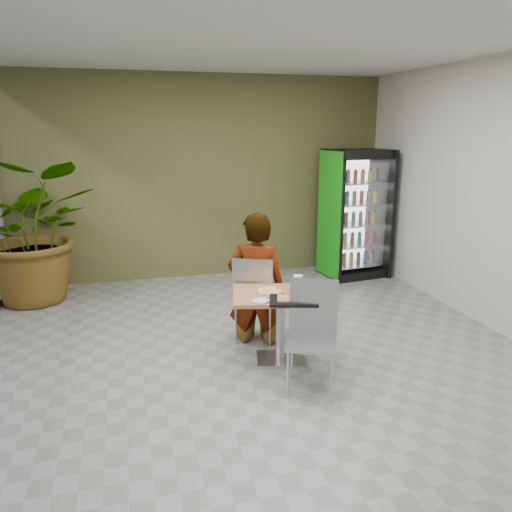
% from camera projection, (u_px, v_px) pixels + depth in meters
% --- Properties ---
extents(ground, '(7.00, 7.00, 0.00)m').
position_uv_depth(ground, '(261.00, 370.00, 5.06)').
color(ground, gray).
rests_on(ground, ground).
extents(room_envelope, '(6.00, 7.00, 3.20)m').
position_uv_depth(room_envelope, '(262.00, 214.00, 4.66)').
color(room_envelope, silver).
rests_on(room_envelope, ground).
extents(dining_table, '(1.10, 0.89, 0.75)m').
position_uv_depth(dining_table, '(281.00, 313.00, 5.11)').
color(dining_table, '#AF764B').
rests_on(dining_table, ground).
extents(chair_far, '(0.59, 0.59, 1.01)m').
position_uv_depth(chair_far, '(254.00, 293.00, 5.56)').
color(chair_far, '#A5A7A9').
rests_on(chair_far, ground).
extents(chair_near, '(0.60, 0.60, 1.02)m').
position_uv_depth(chair_near, '(312.00, 326.00, 4.62)').
color(chair_near, '#A5A7A9').
rests_on(chair_near, ground).
extents(seated_woman, '(0.78, 0.66, 1.80)m').
position_uv_depth(seated_woman, '(256.00, 291.00, 5.62)').
color(seated_woman, black).
rests_on(seated_woman, ground).
extents(pizza_plate, '(0.35, 0.26, 0.03)m').
position_uv_depth(pizza_plate, '(270.00, 290.00, 5.11)').
color(pizza_plate, silver).
rests_on(pizza_plate, dining_table).
extents(soda_cup, '(0.10, 0.10, 0.18)m').
position_uv_depth(soda_cup, '(298.00, 284.00, 5.07)').
color(soda_cup, silver).
rests_on(soda_cup, dining_table).
extents(napkin_stack, '(0.19, 0.19, 0.02)m').
position_uv_depth(napkin_stack, '(261.00, 301.00, 4.80)').
color(napkin_stack, silver).
rests_on(napkin_stack, dining_table).
extents(cafeteria_tray, '(0.54, 0.45, 0.03)m').
position_uv_depth(cafeteria_tray, '(293.00, 301.00, 4.81)').
color(cafeteria_tray, black).
rests_on(cafeteria_tray, dining_table).
extents(beverage_fridge, '(1.02, 0.83, 2.05)m').
position_uv_depth(beverage_fridge, '(356.00, 214.00, 8.07)').
color(beverage_fridge, black).
rests_on(beverage_fridge, ground).
extents(potted_plant, '(1.97, 1.76, 1.99)m').
position_uv_depth(potted_plant, '(35.00, 231.00, 6.86)').
color(potted_plant, '#2B6528').
rests_on(potted_plant, ground).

